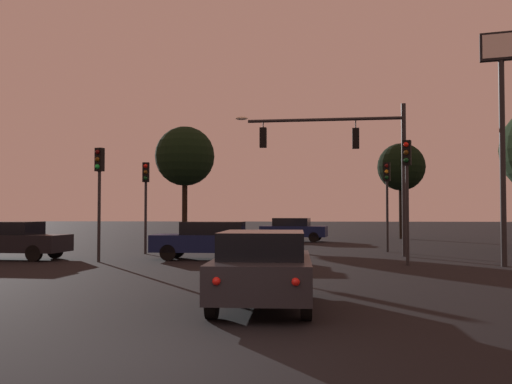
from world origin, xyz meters
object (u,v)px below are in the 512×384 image
object	(u,v)px
traffic_light_far_side	(146,189)
tree_left_far	(185,157)
traffic_signal_mast_arm	(352,151)
traffic_light_corner_right	(99,181)
car_crossing_right	(10,240)
tree_behind_sign	(401,168)
store_sign_illuminated	(502,97)
car_nearside_lane	(263,267)
car_crossing_left	(210,240)
traffic_light_median	(387,188)
car_far_lane	(293,229)
traffic_light_corner_left	(407,177)

from	to	relation	value
traffic_light_far_side	tree_left_far	world-z (taller)	tree_left_far
traffic_signal_mast_arm	traffic_light_corner_right	distance (m)	10.74
car_crossing_right	tree_behind_sign	distance (m)	27.26
traffic_signal_mast_arm	tree_left_far	xyz separation A→B (m)	(-9.95, 13.11, 1.11)
car_crossing_right	store_sign_illuminated	distance (m)	19.52
tree_behind_sign	car_nearside_lane	bearing A→B (deg)	-105.36
car_crossing_left	store_sign_illuminated	distance (m)	12.08
store_sign_illuminated	car_nearside_lane	bearing A→B (deg)	-131.16
traffic_light_corner_right	car_nearside_lane	distance (m)	12.26
traffic_light_corner_right	traffic_light_median	xyz separation A→B (m)	(11.89, 6.27, -0.06)
car_nearside_lane	car_far_lane	size ratio (longest dim) A/B	0.95
traffic_light_median	tree_behind_sign	size ratio (longest dim) A/B	0.63
traffic_light_corner_right	car_crossing_left	world-z (taller)	traffic_light_corner_right
traffic_light_corner_right	traffic_light_median	bearing A→B (deg)	27.81
car_far_lane	store_sign_illuminated	bearing A→B (deg)	-65.99
car_nearside_lane	traffic_light_median	bearing A→B (deg)	72.75
store_sign_illuminated	tree_left_far	world-z (taller)	store_sign_illuminated
car_far_lane	traffic_light_far_side	bearing A→B (deg)	-120.09
traffic_light_median	car_crossing_right	distance (m)	16.89
traffic_signal_mast_arm	traffic_light_far_side	xyz separation A→B (m)	(-9.29, 0.55, -1.59)
traffic_light_corner_left	car_crossing_left	xyz separation A→B (m)	(-7.44, 1.92, -2.39)
traffic_signal_mast_arm	car_crossing_left	size ratio (longest dim) A/B	1.60
car_far_lane	tree_behind_sign	distance (m)	9.74
car_crossing_left	tree_left_far	bearing A→B (deg)	104.82
car_nearside_lane	car_crossing_right	world-z (taller)	same
tree_left_far	traffic_signal_mast_arm	bearing A→B (deg)	-52.80
traffic_signal_mast_arm	traffic_light_corner_right	xyz separation A→B (m)	(-9.97, -3.72, -1.47)
traffic_signal_mast_arm	car_crossing_right	xyz separation A→B (m)	(-13.94, -2.82, -3.77)
tree_behind_sign	tree_left_far	size ratio (longest dim) A/B	0.88
traffic_light_corner_right	traffic_light_median	world-z (taller)	traffic_light_corner_right
traffic_signal_mast_arm	car_crossing_right	bearing A→B (deg)	-168.57
traffic_light_corner_right	car_crossing_right	distance (m)	4.68
traffic_light_corner_left	car_crossing_right	distance (m)	15.75
traffic_light_far_side	car_crossing_left	distance (m)	4.95
tree_behind_sign	traffic_light_corner_right	bearing A→B (deg)	-127.08
car_far_lane	tree_behind_sign	world-z (taller)	tree_behind_sign
traffic_light_median	tree_behind_sign	distance (m)	14.18
traffic_light_corner_left	tree_behind_sign	xyz separation A→B (m)	(3.53, 20.43, 1.91)
traffic_signal_mast_arm	car_crossing_right	distance (m)	14.71
traffic_light_corner_left	traffic_light_far_side	world-z (taller)	traffic_light_corner_left
traffic_signal_mast_arm	traffic_light_far_side	bearing A→B (deg)	176.60
car_nearside_lane	tree_behind_sign	bearing A→B (deg)	74.64
traffic_light_far_side	car_crossing_left	world-z (taller)	traffic_light_far_side
traffic_light_corner_right	car_crossing_left	distance (m)	4.91
car_nearside_lane	car_crossing_right	size ratio (longest dim) A/B	0.90
traffic_light_corner_right	store_sign_illuminated	bearing A→B (deg)	-3.29
car_crossing_right	car_far_lane	xyz separation A→B (m)	(11.33, 14.90, -0.00)
traffic_light_corner_left	store_sign_illuminated	distance (m)	4.28
car_nearside_lane	car_crossing_left	bearing A→B (deg)	103.77
traffic_light_corner_right	traffic_signal_mast_arm	bearing A→B (deg)	20.46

